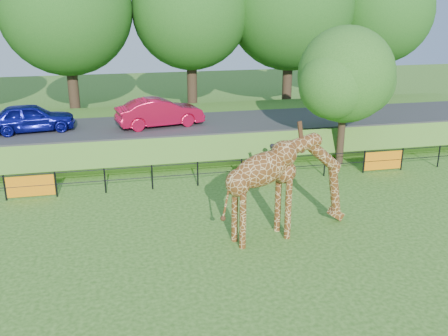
# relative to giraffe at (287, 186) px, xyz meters

# --- Properties ---
(ground) EXTENTS (90.00, 90.00, 0.00)m
(ground) POSITION_rel_giraffe_xyz_m (-2.23, -2.62, -1.78)
(ground) COLOR #2B5816
(ground) RESTS_ON ground
(giraffe) EXTENTS (5.07, 2.08, 3.57)m
(giraffe) POSITION_rel_giraffe_xyz_m (0.00, 0.00, 0.00)
(giraffe) COLOR #5C3212
(giraffe) RESTS_ON ground
(perimeter_fence) EXTENTS (28.07, 0.10, 1.10)m
(perimeter_fence) POSITION_rel_giraffe_xyz_m (-2.23, 5.38, -1.23)
(perimeter_fence) COLOR black
(perimeter_fence) RESTS_ON ground
(embankment) EXTENTS (40.00, 9.00, 1.30)m
(embankment) POSITION_rel_giraffe_xyz_m (-2.23, 12.88, -1.13)
(embankment) COLOR #2B5816
(embankment) RESTS_ON ground
(road) EXTENTS (40.00, 5.00, 0.12)m
(road) POSITION_rel_giraffe_xyz_m (-2.23, 11.38, -0.42)
(road) COLOR #2F2F31
(road) RESTS_ON embankment
(car_blue) EXTENTS (4.48, 2.30, 1.46)m
(car_blue) POSITION_rel_giraffe_xyz_m (-9.83, 11.29, 0.36)
(car_blue) COLOR #12169A
(car_blue) RESTS_ON road
(car_red) EXTENTS (4.79, 2.45, 1.50)m
(car_red) POSITION_rel_giraffe_xyz_m (-3.29, 11.01, 0.39)
(car_red) COLOR red
(car_red) RESTS_ON road
(visitor) EXTENTS (0.66, 0.54, 1.55)m
(visitor) POSITION_rel_giraffe_xyz_m (1.38, 6.03, -1.01)
(visitor) COLOR black
(visitor) RESTS_ON ground
(tree_east) EXTENTS (5.40, 4.71, 6.76)m
(tree_east) POSITION_rel_giraffe_xyz_m (5.36, 7.01, 2.50)
(tree_east) COLOR black
(tree_east) RESTS_ON ground
(bg_tree_line) EXTENTS (37.30, 8.80, 11.82)m
(bg_tree_line) POSITION_rel_giraffe_xyz_m (-0.34, 19.38, 5.41)
(bg_tree_line) COLOR black
(bg_tree_line) RESTS_ON ground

